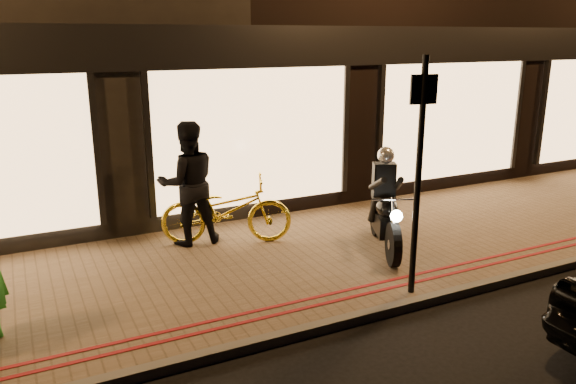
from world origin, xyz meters
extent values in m
plane|color=black|center=(0.00, 0.00, 0.00)|extent=(90.00, 90.00, 0.00)
cube|color=brown|center=(0.00, 2.00, 0.06)|extent=(50.00, 4.00, 0.12)
cube|color=#59544C|center=(0.00, 0.05, 0.06)|extent=(50.00, 0.14, 0.12)
cube|color=maroon|center=(0.00, 0.45, 0.12)|extent=(50.00, 0.06, 0.01)
cube|color=maroon|center=(0.00, 0.65, 0.12)|extent=(50.00, 0.06, 0.01)
cube|color=black|center=(6.00, 9.00, 4.25)|extent=(12.00, 10.00, 8.50)
cube|color=black|center=(0.00, 3.95, 3.15)|extent=(48.00, 0.12, 0.70)
cube|color=#FFC57F|center=(0.00, 3.94, 1.61)|extent=(3.60, 0.06, 2.38)
cube|color=#FFC57F|center=(4.50, 3.94, 1.61)|extent=(3.60, 0.06, 2.38)
cylinder|color=black|center=(0.93, 1.06, 0.44)|extent=(0.38, 0.63, 0.64)
cylinder|color=black|center=(1.47, 2.24, 0.44)|extent=(0.38, 0.63, 0.64)
cylinder|color=silver|center=(0.93, 1.06, 0.44)|extent=(0.19, 0.19, 0.14)
cylinder|color=silver|center=(1.47, 2.24, 0.44)|extent=(0.19, 0.19, 0.14)
cube|color=black|center=(1.22, 1.70, 0.52)|extent=(0.53, 0.74, 0.30)
ellipsoid|color=black|center=(1.16, 1.58, 0.82)|extent=(0.50, 0.59, 0.29)
cube|color=black|center=(1.34, 1.97, 0.82)|extent=(0.43, 0.59, 0.09)
cylinder|color=silver|center=(0.99, 1.20, 1.07)|extent=(0.56, 0.28, 0.03)
cylinder|color=silver|center=(0.95, 1.11, 0.74)|extent=(0.18, 0.32, 0.71)
sphere|color=white|center=(0.89, 0.98, 0.90)|extent=(0.23, 0.23, 0.17)
cylinder|color=silver|center=(1.51, 2.06, 0.40)|extent=(0.29, 0.53, 0.07)
cube|color=black|center=(1.29, 1.85, 1.17)|extent=(0.40, 0.34, 0.55)
sphere|color=silver|center=(1.26, 1.80, 1.58)|extent=(0.34, 0.34, 0.26)
cylinder|color=black|center=(1.01, 1.63, 1.20)|extent=(0.26, 0.60, 0.34)
cylinder|color=black|center=(1.30, 1.50, 1.20)|extent=(0.40, 0.55, 0.34)
cylinder|color=black|center=(1.14, 1.88, 0.72)|extent=(0.15, 0.28, 0.46)
cylinder|color=black|center=(1.40, 1.76, 0.72)|extent=(0.27, 0.28, 0.46)
cylinder|color=black|center=(0.62, 0.25, 1.62)|extent=(0.09, 0.09, 3.00)
cube|color=black|center=(0.62, 0.25, 2.72)|extent=(0.35, 0.08, 0.35)
imported|color=yellow|center=(-0.89, 3.02, 0.66)|extent=(2.18, 1.41, 1.08)
imported|color=black|center=(-1.42, 3.27, 1.10)|extent=(0.99, 0.80, 1.96)
camera|label=1|loc=(-3.78, -5.02, 3.33)|focal=35.00mm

